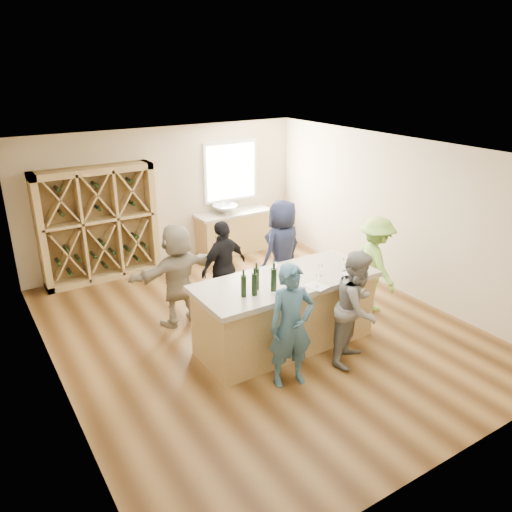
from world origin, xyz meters
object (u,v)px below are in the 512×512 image
sink (225,209)px  person_near_right (357,308)px  wine_bottle_c (256,279)px  person_server (375,264)px  person_far_mid (224,267)px  person_far_left (178,275)px  wine_bottle_a (244,286)px  person_far_right (282,249)px  person_near_left (291,326)px  wine_rack (99,225)px  wine_bottle_d (274,280)px  tasting_counter_base (285,314)px  wine_bottle_b (254,284)px

sink → person_near_right: person_near_right is taller
wine_bottle_c → person_near_right: (1.14, -0.79, -0.41)m
person_server → person_far_mid: (-2.19, 1.28, -0.02)m
sink → person_far_left: size_ratio=0.32×
wine_bottle_a → person_server: bearing=7.0°
wine_bottle_c → person_far_mid: person_far_mid is taller
person_far_left → person_far_right: bearing=169.8°
person_near_right → person_server: size_ratio=1.01×
person_server → person_near_left: bearing=125.5°
wine_bottle_a → person_far_left: bearing=98.1°
wine_bottle_a → wine_rack: bearing=100.7°
person_near_right → person_far_right: 2.30m
person_far_mid → person_far_right: person_far_right is taller
wine_bottle_d → tasting_counter_base: bearing=32.8°
wine_bottle_a → person_near_right: person_near_right is taller
wine_rack → wine_bottle_d: 4.32m
wine_rack → person_far_left: bearing=-77.5°
tasting_counter_base → wine_bottle_d: size_ratio=7.90×
wine_bottle_d → wine_rack: bearing=106.2°
wine_rack → person_near_left: (1.09, -4.72, -0.26)m
wine_rack → wine_bottle_a: (0.77, -4.08, 0.13)m
wine_bottle_b → person_near_right: bearing=-27.2°
person_server → person_far_left: (-3.01, 1.31, 0.02)m
wine_rack → person_far_mid: 2.82m
wine_rack → wine_bottle_a: bearing=-79.3°
person_near_left → person_far_right: size_ratio=0.94×
sink → person_far_left: bearing=-132.5°
wine_bottle_c → person_near_right: size_ratio=0.19×
tasting_counter_base → wine_bottle_a: size_ratio=8.61×
person_far_mid → person_far_right: size_ratio=0.90×
wine_rack → person_far_mid: bearing=-61.1°
wine_bottle_a → person_server: size_ratio=0.18×
wine_bottle_a → person_near_left: size_ratio=0.18×
wine_rack → tasting_counter_base: 4.25m
wine_rack → person_near_right: (2.18, -4.77, -0.27)m
person_server → person_far_right: bearing=53.4°
person_far_right → wine_bottle_a: bearing=28.0°
person_server → wine_rack: bearing=57.1°
wine_rack → person_near_left: 4.85m
wine_bottle_d → person_far_mid: 1.75m
person_near_right → sink: bearing=55.7°
person_near_right → person_far_right: (0.33, 2.28, 0.07)m
wine_bottle_a → wine_bottle_d: bearing=-9.4°
person_server → person_far_left: bearing=80.1°
person_far_left → wine_bottle_a: bearing=89.7°
wine_bottle_a → tasting_counter_base: bearing=12.2°
tasting_counter_base → wine_bottle_c: (-0.55, -0.08, 0.74)m
person_near_left → sink: bearing=83.4°
wine_bottle_a → wine_bottle_c: size_ratio=0.97×
wine_rack → person_far_right: size_ratio=1.23×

